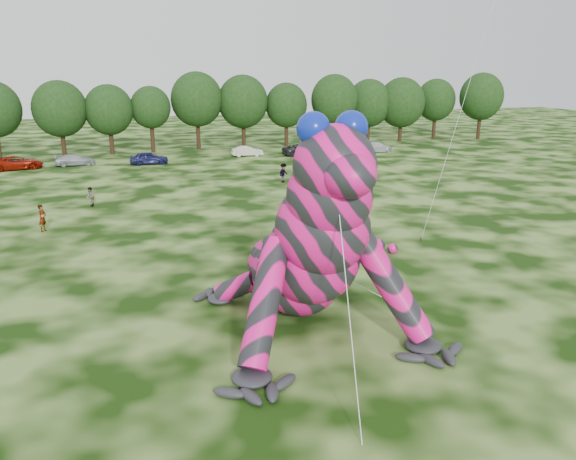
# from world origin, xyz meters

# --- Properties ---
(ground) EXTENTS (240.00, 240.00, 0.00)m
(ground) POSITION_xyz_m (0.00, 0.00, 0.00)
(ground) COLOR #16330A
(ground) RESTS_ON ground
(inflatable_gecko) EXTENTS (16.26, 19.09, 9.28)m
(inflatable_gecko) POSITION_xyz_m (2.56, 2.99, 4.64)
(inflatable_gecko) COLOR #F21383
(inflatable_gecko) RESTS_ON ground
(flying_kite) EXTENTS (3.17, 2.82, 15.98)m
(flying_kite) POSITION_xyz_m (16.26, 8.27, 14.15)
(flying_kite) COLOR red
(flying_kite) RESTS_ON ground
(tree_7) EXTENTS (6.68, 6.01, 9.48)m
(tree_7) POSITION_xyz_m (-10.08, 56.80, 4.74)
(tree_7) COLOR black
(tree_7) RESTS_ON ground
(tree_8) EXTENTS (6.14, 5.53, 8.94)m
(tree_8) POSITION_xyz_m (-4.22, 56.99, 4.47)
(tree_8) COLOR black
(tree_8) RESTS_ON ground
(tree_9) EXTENTS (5.27, 4.74, 8.68)m
(tree_9) POSITION_xyz_m (1.06, 57.35, 4.34)
(tree_9) COLOR black
(tree_9) RESTS_ON ground
(tree_10) EXTENTS (7.09, 6.38, 10.50)m
(tree_10) POSITION_xyz_m (7.40, 58.58, 5.25)
(tree_10) COLOR black
(tree_10) RESTS_ON ground
(tree_11) EXTENTS (7.01, 6.31, 10.07)m
(tree_11) POSITION_xyz_m (13.79, 58.20, 5.03)
(tree_11) COLOR black
(tree_11) RESTS_ON ground
(tree_12) EXTENTS (5.99, 5.39, 8.97)m
(tree_12) POSITION_xyz_m (20.01, 57.74, 4.49)
(tree_12) COLOR black
(tree_12) RESTS_ON ground
(tree_13) EXTENTS (6.83, 6.15, 10.13)m
(tree_13) POSITION_xyz_m (27.13, 57.13, 5.06)
(tree_13) COLOR black
(tree_13) RESTS_ON ground
(tree_14) EXTENTS (6.82, 6.14, 9.40)m
(tree_14) POSITION_xyz_m (33.46, 58.72, 4.70)
(tree_14) COLOR black
(tree_14) RESTS_ON ground
(tree_15) EXTENTS (7.17, 6.45, 9.63)m
(tree_15) POSITION_xyz_m (38.47, 57.77, 4.82)
(tree_15) COLOR black
(tree_15) RESTS_ON ground
(tree_16) EXTENTS (6.26, 5.63, 9.37)m
(tree_16) POSITION_xyz_m (45.45, 59.37, 4.69)
(tree_16) COLOR black
(tree_16) RESTS_ON ground
(tree_17) EXTENTS (6.98, 6.28, 10.30)m
(tree_17) POSITION_xyz_m (51.95, 56.66, 5.15)
(tree_17) COLOR black
(tree_17) RESTS_ON ground
(car_2) EXTENTS (5.73, 3.41, 1.49)m
(car_2) POSITION_xyz_m (-14.50, 47.91, 0.75)
(car_2) COLOR #901506
(car_2) RESTS_ON ground
(car_3) EXTENTS (4.61, 2.16, 1.30)m
(car_3) POSITION_xyz_m (-8.52, 48.85, 0.65)
(car_3) COLOR #9EA4A7
(car_3) RESTS_ON ground
(car_4) EXTENTS (4.41, 1.81, 1.50)m
(car_4) POSITION_xyz_m (-0.31, 46.98, 0.75)
(car_4) COLOR #191C4D
(car_4) RESTS_ON ground
(car_5) EXTENTS (4.06, 1.71, 1.30)m
(car_5) POSITION_xyz_m (12.21, 49.84, 0.65)
(car_5) COLOR silver
(car_5) RESTS_ON ground
(car_6) EXTENTS (5.37, 2.86, 1.44)m
(car_6) POSITION_xyz_m (19.20, 48.43, 0.72)
(car_6) COLOR #29292B
(car_6) RESTS_ON ground
(car_7) EXTENTS (5.18, 2.91, 1.42)m
(car_7) POSITION_xyz_m (29.44, 47.88, 0.71)
(car_7) COLOR silver
(car_7) RESTS_ON ground
(spectator_2) EXTENTS (1.38, 1.26, 1.86)m
(spectator_2) POSITION_xyz_m (11.36, 31.74, 0.93)
(spectator_2) COLOR gray
(spectator_2) RESTS_ON ground
(spectator_1) EXTENTS (0.61, 0.78, 1.59)m
(spectator_1) POSITION_xyz_m (-6.52, 26.86, 0.80)
(spectator_1) COLOR gray
(spectator_1) RESTS_ON ground
(spectator_0) EXTENTS (0.70, 0.81, 1.88)m
(spectator_0) POSITION_xyz_m (-9.50, 20.18, 0.94)
(spectator_0) COLOR gray
(spectator_0) RESTS_ON ground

